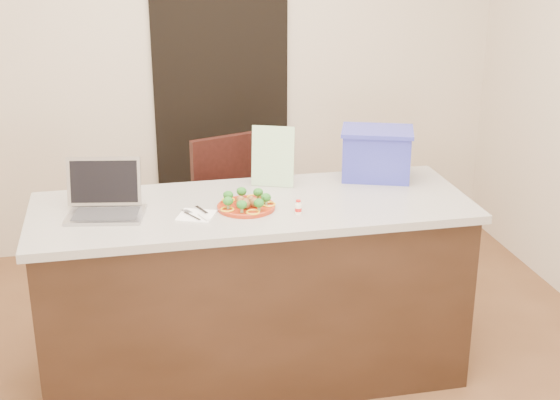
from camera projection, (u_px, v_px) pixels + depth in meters
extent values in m
plane|color=brown|center=(264.00, 400.00, 3.75)|extent=(4.00, 4.00, 0.00)
plane|color=beige|center=(205.00, 51.00, 5.11)|extent=(4.00, 0.00, 4.00)
cube|color=black|center=(222.00, 103.00, 5.24)|extent=(0.90, 0.02, 2.00)
cube|color=black|center=(254.00, 295.00, 3.82)|extent=(2.00, 0.70, 0.88)
cube|color=beige|center=(253.00, 208.00, 3.66)|extent=(2.06, 0.76, 0.04)
cylinder|color=#98260D|center=(246.00, 207.00, 3.60)|extent=(0.27, 0.27, 0.02)
torus|color=#98260D|center=(246.00, 206.00, 3.59)|extent=(0.27, 0.27, 0.01)
sphere|color=brown|center=(246.00, 201.00, 3.59)|extent=(0.04, 0.04, 0.04)
sphere|color=brown|center=(239.00, 200.00, 3.60)|extent=(0.04, 0.04, 0.04)
sphere|color=brown|center=(240.00, 203.00, 3.57)|extent=(0.04, 0.04, 0.04)
sphere|color=brown|center=(247.00, 204.00, 3.55)|extent=(0.04, 0.04, 0.04)
sphere|color=brown|center=(253.00, 202.00, 3.57)|extent=(0.04, 0.04, 0.04)
sphere|color=brown|center=(252.00, 200.00, 3.61)|extent=(0.04, 0.04, 0.04)
ellipsoid|color=#185516|center=(258.00, 192.00, 3.65)|extent=(0.05, 0.05, 0.04)
ellipsoid|color=#185516|center=(242.00, 191.00, 3.66)|extent=(0.05, 0.05, 0.04)
ellipsoid|color=#185516|center=(228.00, 195.00, 3.61)|extent=(0.05, 0.05, 0.04)
ellipsoid|color=#185516|center=(228.00, 201.00, 3.54)|extent=(0.05, 0.05, 0.04)
ellipsoid|color=#185516|center=(242.00, 205.00, 3.50)|extent=(0.05, 0.05, 0.04)
ellipsoid|color=#185516|center=(259.00, 203.00, 3.52)|extent=(0.05, 0.05, 0.04)
ellipsoid|color=#185516|center=(266.00, 197.00, 3.58)|extent=(0.05, 0.05, 0.04)
torus|color=gold|center=(253.00, 197.00, 3.69)|extent=(0.06, 0.06, 0.01)
torus|color=gold|center=(228.00, 200.00, 3.65)|extent=(0.06, 0.06, 0.01)
torus|color=gold|center=(227.00, 209.00, 3.53)|extent=(0.06, 0.06, 0.01)
torus|color=gold|center=(253.00, 212.00, 3.50)|extent=(0.06, 0.06, 0.01)
torus|color=gold|center=(269.00, 204.00, 3.59)|extent=(0.06, 0.06, 0.01)
cube|color=white|center=(196.00, 216.00, 3.51)|extent=(0.20, 0.20, 0.01)
cube|color=#BCBCC1|center=(192.00, 216.00, 3.48)|extent=(0.07, 0.12, 0.00)
cube|color=#BCBCC1|center=(191.00, 211.00, 3.54)|extent=(0.05, 0.06, 0.00)
cube|color=silver|center=(204.00, 217.00, 3.47)|extent=(0.05, 0.09, 0.01)
cube|color=#BCBCC1|center=(201.00, 210.00, 3.55)|extent=(0.05, 0.11, 0.00)
cylinder|color=white|center=(298.00, 209.00, 3.53)|extent=(0.03, 0.03, 0.05)
cylinder|color=white|center=(298.00, 203.00, 3.52)|extent=(0.02, 0.02, 0.01)
cylinder|color=red|center=(298.00, 201.00, 3.51)|extent=(0.02, 0.02, 0.01)
cylinder|color=red|center=(298.00, 209.00, 3.53)|extent=(0.03, 0.03, 0.02)
cube|color=#A7A6AB|center=(106.00, 215.00, 3.50)|extent=(0.37, 0.29, 0.02)
cube|color=#A7A6AB|center=(104.00, 181.00, 3.57)|extent=(0.34, 0.12, 0.22)
cube|color=black|center=(104.00, 182.00, 3.56)|extent=(0.31, 0.10, 0.19)
cube|color=#29292C|center=(106.00, 214.00, 3.49)|extent=(0.31, 0.21, 0.00)
cube|color=white|center=(273.00, 156.00, 3.85)|extent=(0.21, 0.12, 0.30)
cube|color=#2B2F9D|center=(377.00, 155.00, 3.98)|extent=(0.40, 0.34, 0.24)
cube|color=#2B2F9D|center=(378.00, 131.00, 3.93)|extent=(0.42, 0.36, 0.02)
cube|color=black|center=(233.00, 234.00, 4.47)|extent=(0.56, 0.56, 0.04)
cube|color=black|center=(227.00, 178.00, 4.55)|extent=(0.43, 0.18, 0.50)
cylinder|color=black|center=(206.00, 289.00, 4.34)|extent=(0.04, 0.04, 0.47)
cylinder|color=black|center=(272.00, 282.00, 4.41)|extent=(0.04, 0.04, 0.47)
cylinder|color=black|center=(198.00, 261.00, 4.68)|extent=(0.04, 0.04, 0.47)
cylinder|color=black|center=(260.00, 255.00, 4.76)|extent=(0.04, 0.04, 0.47)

